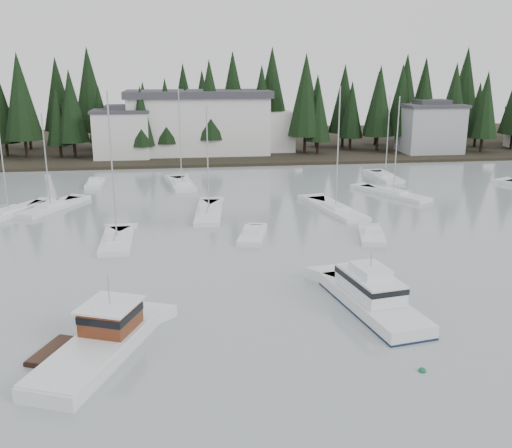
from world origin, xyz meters
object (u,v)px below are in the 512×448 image
Objects in this scene: sailboat_8 at (182,185)px; cabin_cruiser_center at (372,299)px; harbor_inn at (210,123)px; sailboat_11 at (336,210)px; sailboat_3 at (209,214)px; sailboat_7 at (393,195)px; house_west at (122,133)px; sailboat_6 at (117,242)px; runabout_3 at (95,184)px; house_east_a at (430,127)px; sailboat_4 at (9,215)px; runabout_4 at (253,237)px; sailboat_9 at (385,178)px; sailboat_12 at (51,209)px; runabout_1 at (372,237)px; lobster_boat_brown at (98,346)px.

cabin_cruiser_center is at bearing -170.63° from sailboat_8.
harbor_inn is 43.88m from sailboat_11.
sailboat_3 is 24.09m from sailboat_7.
sailboat_6 is at bearing -85.68° from house_west.
sailboat_3 reaches higher than runabout_3.
sailboat_6 is at bearing 159.28° from sailboat_8.
harbor_inn is 2.74× the size of cabin_cruiser_center.
sailboat_3 is at bearing 77.51° from sailboat_7.
sailboat_4 reaches higher than house_east_a.
sailboat_3 reaches higher than runabout_4.
sailboat_9 is 45.30m from sailboat_12.
sailboat_8 is 11.74m from runabout_3.
sailboat_3 is 18.23m from sailboat_12.
sailboat_12 reaches higher than runabout_1.
sailboat_3 is at bearing -71.97° from house_west.
sailboat_3 is 1.98× the size of runabout_1.
sailboat_12 is 13.11m from runabout_3.
sailboat_7 is 40.90m from sailboat_12.
runabout_4 is (-37.92, -46.48, -4.77)m from house_east_a.
sailboat_11 is at bearing -123.25° from runabout_3.
sailboat_8 is at bearing 35.09° from sailboat_11.
runabout_3 is (-16.99, -24.17, -5.64)m from harbor_inn.
lobster_boat_brown is 58.06m from sailboat_9.
lobster_boat_brown is 0.85× the size of sailboat_3.
sailboat_8 reaches higher than sailboat_7.
sailboat_7 reaches higher than lobster_boat_brown.
sailboat_7 is at bearing -60.93° from sailboat_12.
sailboat_3 is 18.24m from runabout_1.
sailboat_3 reaches higher than cabin_cruiser_center.
sailboat_7 reaches higher than harbor_inn.
sailboat_9 is 20.92m from sailboat_11.
house_east_a is 0.87× the size of sailboat_9.
sailboat_11 is at bearing 17.12° from runabout_1.
sailboat_3 is 0.86× the size of sailboat_11.
runabout_4 is (25.15, -11.78, 0.06)m from sailboat_4.
sailboat_11 reaches higher than cabin_cruiser_center.
sailboat_4 is 4.48m from sailboat_12.
harbor_inn is 72.85m from lobster_boat_brown.
sailboat_12 is at bearing -98.71° from house_west.
harbor_inn is at bearing -36.40° from runabout_3.
harbor_inn reaches higher than house_east_a.
house_west is at bearing 59.75° from sailboat_9.
sailboat_8 is 23.28m from sailboat_11.
cabin_cruiser_center is 16.25m from runabout_1.
sailboat_12 reaches higher than runabout_4.
sailboat_8 is (-26.08, 9.45, 0.01)m from sailboat_7.
house_west is 0.85× the size of sailboat_12.
sailboat_4 is 2.27× the size of runabout_4.
sailboat_11 reaches higher than lobster_boat_brown.
sailboat_9 is 34.37m from runabout_4.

